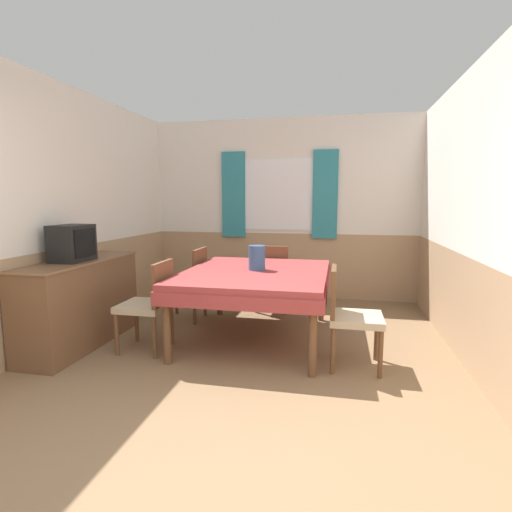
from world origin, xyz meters
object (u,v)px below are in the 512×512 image
Objects in this scene: chair_head_window at (273,275)px; chair_left_far at (190,281)px; chair_left_near at (150,302)px; chair_right_near at (349,313)px; sideboard at (80,302)px; tv at (72,243)px; vase at (257,258)px; dining_table at (256,280)px.

chair_head_window is 1.00× the size of chair_left_far.
chair_left_near is 1.00× the size of chair_right_near.
chair_right_near is 2.60m from sideboard.
tv reaches higher than chair_left_near.
vase is at bearing 20.11° from tv.
vase is (1.68, 0.56, 0.41)m from sideboard.
chair_left_far is at bearing -119.12° from chair_right_near.
chair_head_window is 0.60× the size of sideboard.
tv is (-0.76, -1.08, 0.55)m from chair_left_far.
chair_left_near is at bearing 4.34° from tv.
chair_left_far reaches higher than dining_table.
vase reaches higher than chair_left_near.
chair_left_near is at bearing -150.88° from dining_table.
chair_head_window is at bearing -58.61° from chair_left_far.
dining_table is at bearing -119.12° from chair_left_far.
chair_right_near is 2.25× the size of tv.
chair_head_window is at bearing 90.18° from vase.
chair_head_window is 2.31m from sideboard.
chair_head_window reaches higher than dining_table.
dining_table is 2.04× the size of chair_head_window.
chair_left_far is (-0.92, 0.51, -0.15)m from dining_table.
chair_left_near is at bearing -120.11° from chair_head_window.
chair_right_near is at bearing -90.00° from chair_left_near.
sideboard is at bearing 89.87° from chair_left_near.
chair_left_near is at bearing -180.00° from chair_left_far.
dining_table is 1.76m from sideboard.
dining_table is at bearing -94.12° from vase.
vase is (1.68, 0.62, -0.18)m from tv.
vase is (0.93, -0.47, 0.37)m from chair_left_far.
sideboard is (-0.75, 0.00, -0.04)m from chair_left_near.
chair_head_window and chair_left_far have the same top height.
chair_head_window is at bearing 90.00° from dining_table.
dining_table is at bearing -90.00° from chair_head_window.
chair_head_window is 1.10m from vase.
dining_table is at bearing 17.00° from sideboard.
chair_head_window reaches higher than sideboard.
dining_table is at bearing -119.12° from chair_right_near.
chair_right_near is 2.66m from tv.
sideboard is (-1.67, -1.59, -0.04)m from chair_head_window.
sideboard is at bearing -136.52° from chair_head_window.
chair_right_near is 1.14m from vase.
sideboard is (-2.60, 0.00, -0.04)m from chair_right_near.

